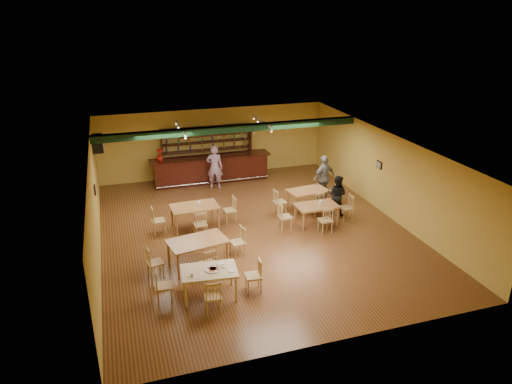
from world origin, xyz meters
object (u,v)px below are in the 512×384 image
object	(u,v)px
dining_table_a	(195,217)
dining_table_d	(316,215)
dining_table_c	(198,253)
patron_right_a	(337,195)
near_table	(210,283)
dining_table_b	(307,199)
patron_bar	(215,167)
bar_counter	(211,169)

from	to	relation	value
dining_table_a	dining_table_d	size ratio (longest dim) A/B	1.10
dining_table_c	patron_right_a	world-z (taller)	patron_right_a
near_table	dining_table_c	bearing A→B (deg)	95.49
dining_table_b	dining_table_a	bearing A→B (deg)	177.33
dining_table_c	patron_bar	distance (m)	6.38
dining_table_b	patron_right_a	xyz separation A→B (m)	(0.80, -0.80, 0.38)
bar_counter	dining_table_d	distance (m)	5.91
dining_table_a	patron_right_a	distance (m)	5.17
dining_table_d	dining_table_c	bearing A→B (deg)	-162.17
dining_table_b	bar_counter	bearing A→B (deg)	118.15
dining_table_a	dining_table_c	world-z (taller)	dining_table_c
dining_table_a	dining_table_c	bearing A→B (deg)	-101.66
dining_table_a	patron_bar	distance (m)	3.82
patron_bar	patron_right_a	size ratio (longest dim) A/B	1.24
bar_counter	dining_table_d	xyz separation A→B (m)	(2.57, -5.32, -0.20)
dining_table_d	near_table	size ratio (longest dim) A/B	1.00
bar_counter	patron_bar	bearing A→B (deg)	-90.78
dining_table_b	patron_right_a	size ratio (longest dim) A/B	0.98
bar_counter	dining_table_a	bearing A→B (deg)	-109.28
dining_table_b	near_table	world-z (taller)	near_table
dining_table_b	patron_bar	distance (m)	4.25
dining_table_d	patron_bar	xyz separation A→B (m)	(-2.58, 4.49, 0.56)
bar_counter	dining_table_b	world-z (taller)	bar_counter
dining_table_a	dining_table_d	xyz separation A→B (m)	(4.07, -1.01, -0.04)
dining_table_a	patron_right_a	bearing A→B (deg)	-7.62
dining_table_c	patron_right_a	xyz separation A→B (m)	(5.54, 2.16, 0.32)
patron_bar	patron_right_a	xyz separation A→B (m)	(3.64, -3.90, -0.18)
bar_counter	dining_table_b	bearing A→B (deg)	-54.22
near_table	patron_right_a	size ratio (longest dim) A/B	0.97
dining_table_b	near_table	bearing A→B (deg)	-143.69
dining_table_c	bar_counter	bearing A→B (deg)	63.87
dining_table_a	near_table	bearing A→B (deg)	-98.43
bar_counter	patron_bar	xyz separation A→B (m)	(-0.01, -0.83, 0.36)
dining_table_a	dining_table_b	bearing A→B (deg)	2.05
dining_table_a	near_table	xyz separation A→B (m)	(-0.41, -4.19, -0.01)
bar_counter	dining_table_a	world-z (taller)	bar_counter
dining_table_c	patron_bar	bearing A→B (deg)	61.99
dining_table_b	near_table	distance (m)	6.59
patron_bar	bar_counter	bearing A→B (deg)	-71.57
bar_counter	dining_table_c	distance (m)	7.15
dining_table_b	dining_table_d	world-z (taller)	dining_table_b
dining_table_b	dining_table_d	bearing A→B (deg)	-108.46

